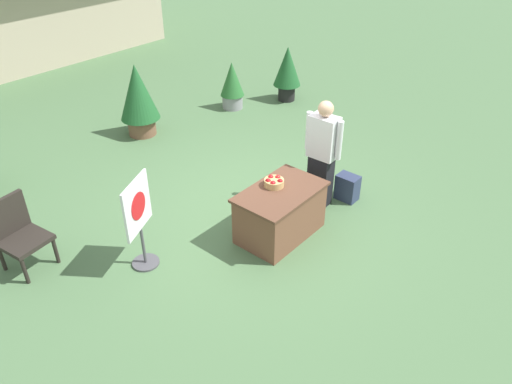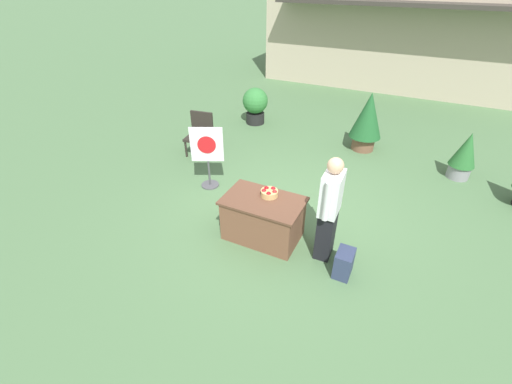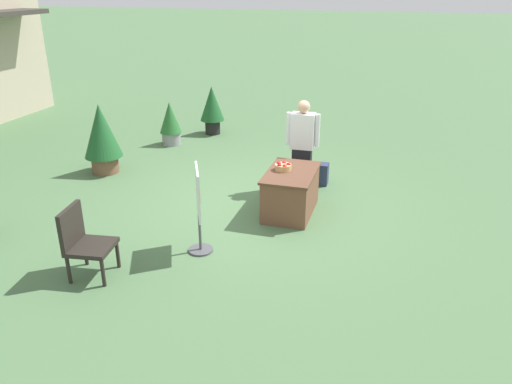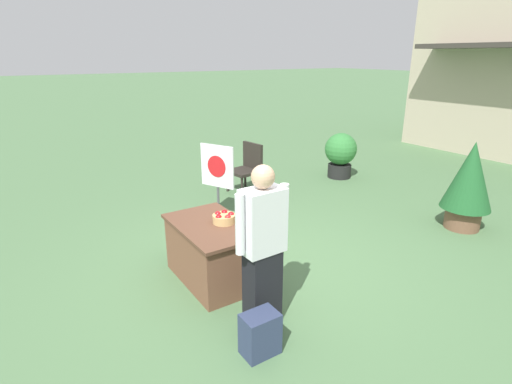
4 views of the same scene
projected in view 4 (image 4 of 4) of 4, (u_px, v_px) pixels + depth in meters
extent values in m
plane|color=#4C7047|center=(265.00, 271.00, 5.17)|extent=(120.00, 120.00, 0.00)
cube|color=brown|center=(213.00, 253.00, 4.89)|extent=(1.19, 0.75, 0.70)
cube|color=brown|center=(212.00, 226.00, 4.77)|extent=(1.27, 0.79, 0.04)
cylinder|color=tan|center=(224.00, 219.00, 4.79)|extent=(0.27, 0.27, 0.10)
sphere|color=red|center=(228.00, 218.00, 4.71)|extent=(0.08, 0.08, 0.08)
sphere|color=red|center=(231.00, 215.00, 4.80)|extent=(0.08, 0.08, 0.08)
sphere|color=#A30F14|center=(224.00, 213.00, 4.86)|extent=(0.08, 0.08, 0.08)
sphere|color=red|center=(218.00, 214.00, 4.82)|extent=(0.08, 0.08, 0.08)
sphere|color=#A30F14|center=(219.00, 218.00, 4.72)|extent=(0.08, 0.08, 0.08)
cube|color=black|center=(262.00, 287.00, 4.06)|extent=(0.25, 0.35, 0.82)
cube|color=silver|center=(263.00, 221.00, 3.82)|extent=(0.27, 0.43, 0.65)
sphere|color=tan|center=(263.00, 177.00, 3.68)|extent=(0.23, 0.23, 0.23)
cylinder|color=silver|center=(240.00, 225.00, 3.68)|extent=(0.09, 0.09, 0.60)
cylinder|color=silver|center=(284.00, 213.00, 3.96)|extent=(0.09, 0.09, 0.60)
cube|color=#2D3856|center=(260.00, 334.00, 3.69)|extent=(0.24, 0.34, 0.42)
cylinder|color=#4C4C51|center=(219.00, 218.00, 6.81)|extent=(0.36, 0.36, 0.03)
cylinder|color=#4C4C51|center=(218.00, 202.00, 6.71)|extent=(0.04, 0.04, 0.55)
cube|color=silver|center=(217.00, 166.00, 6.51)|extent=(0.59, 0.30, 0.70)
cylinder|color=red|center=(216.00, 166.00, 6.49)|extent=(0.33, 0.16, 0.36)
cylinder|color=#28231E|center=(242.00, 187.00, 7.80)|extent=(0.05, 0.05, 0.39)
cylinder|color=#28231E|center=(227.00, 182.00, 8.13)|extent=(0.05, 0.05, 0.39)
cylinder|color=#28231E|center=(260.00, 183.00, 8.09)|extent=(0.05, 0.05, 0.39)
cylinder|color=#28231E|center=(245.00, 177.00, 8.43)|extent=(0.05, 0.05, 0.39)
cube|color=#28231E|center=(244.00, 171.00, 8.04)|extent=(0.62, 0.62, 0.06)
cube|color=#28231E|center=(253.00, 156.00, 8.10)|extent=(0.55, 0.13, 0.52)
cylinder|color=black|center=(339.00, 171.00, 9.09)|extent=(0.52, 0.52, 0.30)
sphere|color=#337A38|center=(341.00, 149.00, 8.92)|extent=(0.71, 0.71, 0.71)
cylinder|color=brown|center=(463.00, 218.00, 6.41)|extent=(0.54, 0.54, 0.35)
cone|color=#1E5628|center=(470.00, 176.00, 6.18)|extent=(0.76, 0.76, 1.07)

